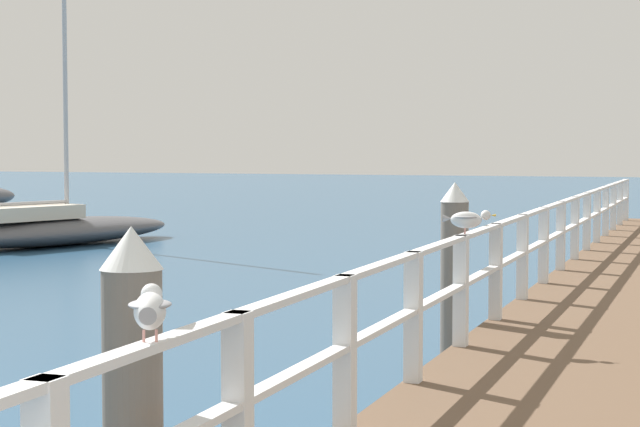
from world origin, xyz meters
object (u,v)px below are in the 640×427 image
Objects in this scene: boat_2 at (53,228)px; dock_piling_far at (454,271)px; seagull_foreground at (150,308)px; dock_piling_near at (133,420)px; seagull_background at (467,219)px.

dock_piling_far is at bearing -23.73° from boat_2.
boat_2 is (-11.67, 17.21, -1.16)m from seagull_foreground.
dock_piling_near is 20.16m from boat_2.
boat_2 is (-11.29, 10.09, -0.55)m from dock_piling_far.
seagull_background is (0.39, -1.20, 0.61)m from dock_piling_far.
dock_piling_far is 4.07× the size of seagull_foreground.
boat_2 is at bearing 98.15° from seagull_foreground.
dock_piling_near is 1.00× the size of dock_piling_far.
seagull_background is 16.29m from boat_2.
boat_2 is at bearing -140.29° from seagull_background.
dock_piling_near is 6.59m from dock_piling_far.
dock_piling_far is (0.00, 6.59, 0.00)m from dock_piling_near.
seagull_foreground is (0.38, -7.12, 0.61)m from dock_piling_far.
seagull_background is at bearing -25.98° from boat_2.
seagull_foreground is at bearing -37.80° from boat_2.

